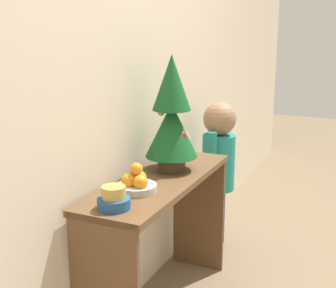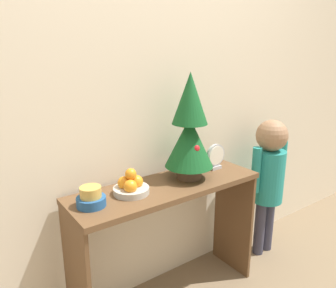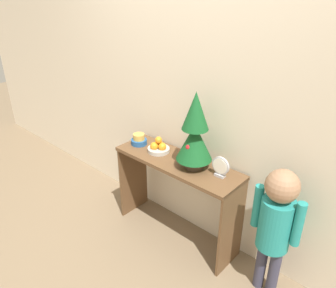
{
  "view_description": "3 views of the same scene",
  "coord_description": "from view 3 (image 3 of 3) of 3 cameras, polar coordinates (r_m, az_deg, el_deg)",
  "views": [
    {
      "loc": [
        -1.97,
        -0.77,
        1.45
      ],
      "look_at": [
        0.05,
        0.16,
        0.89
      ],
      "focal_mm": 50.0,
      "sensor_mm": 36.0,
      "label": 1
    },
    {
      "loc": [
        -0.96,
        -1.16,
        1.42
      ],
      "look_at": [
        0.03,
        0.21,
        0.95
      ],
      "focal_mm": 35.0,
      "sensor_mm": 36.0,
      "label": 2
    },
    {
      "loc": [
        1.45,
        -1.54,
        1.99
      ],
      "look_at": [
        -0.08,
        0.15,
        0.86
      ],
      "focal_mm": 35.0,
      "sensor_mm": 36.0,
      "label": 3
    }
  ],
  "objects": [
    {
      "name": "ground_plane",
      "position": [
        2.91,
        -0.93,
        -16.89
      ],
      "size": [
        12.0,
        12.0,
        0.0
      ],
      "primitive_type": "plane",
      "color": "#7A664C"
    },
    {
      "name": "back_wall",
      "position": [
        2.53,
        5.07,
        9.23
      ],
      "size": [
        7.0,
        0.05,
        2.5
      ],
      "primitive_type": "cube",
      "color": "beige",
      "rests_on": "ground_plane"
    },
    {
      "name": "console_table",
      "position": [
        2.67,
        1.57,
        -6.17
      ],
      "size": [
        1.09,
        0.35,
        0.73
      ],
      "color": "brown",
      "rests_on": "ground_plane"
    },
    {
      "name": "mini_tree",
      "position": [
        2.37,
        4.7,
        1.99
      ],
      "size": [
        0.27,
        0.27,
        0.59
      ],
      "color": "#4C3828",
      "rests_on": "console_table"
    },
    {
      "name": "fruit_bowl",
      "position": [
        2.7,
        -1.66,
        -0.54
      ],
      "size": [
        0.18,
        0.18,
        0.13
      ],
      "color": "#B7B2A8",
      "rests_on": "console_table"
    },
    {
      "name": "singing_bowl",
      "position": [
        2.83,
        -5.08,
        0.72
      ],
      "size": [
        0.14,
        0.14,
        0.1
      ],
      "color": "#235189",
      "rests_on": "console_table"
    },
    {
      "name": "desk_clock",
      "position": [
        2.36,
        9.11,
        -4.0
      ],
      "size": [
        0.14,
        0.04,
        0.16
      ],
      "color": "#B2B2B7",
      "rests_on": "console_table"
    },
    {
      "name": "child_figure",
      "position": [
        2.26,
        18.33,
        -12.37
      ],
      "size": [
        0.34,
        0.22,
        0.99
      ],
      "color": "#38384C",
      "rests_on": "ground_plane"
    }
  ]
}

